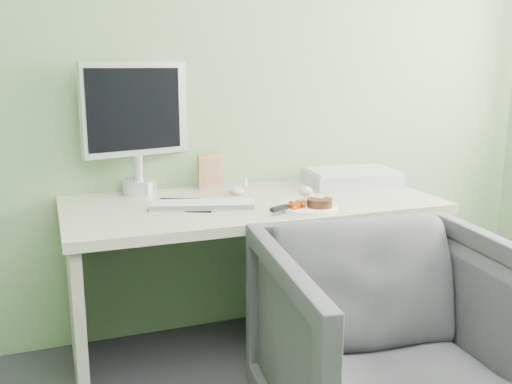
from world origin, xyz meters
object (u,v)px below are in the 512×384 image
object	(u,v)px
desk	(252,240)
scanner	(351,178)
plate	(308,207)
desk_chair	(395,352)
monitor	(136,120)

from	to	relation	value
desk	scanner	size ratio (longest dim) A/B	3.71
plate	desk_chair	bearing A→B (deg)	-86.45
desk	monitor	bearing A→B (deg)	144.24
monitor	scanner	bearing A→B (deg)	-24.40
monitor	desk_chair	size ratio (longest dim) A/B	0.71
desk	desk_chair	distance (m)	0.87
plate	monitor	world-z (taller)	monitor
desk	scanner	xyz separation A→B (m)	(0.57, 0.14, 0.22)
plate	scanner	xyz separation A→B (m)	(0.41, 0.37, 0.03)
scanner	monitor	world-z (taller)	monitor
monitor	desk_chair	world-z (taller)	monitor
plate	monitor	distance (m)	0.88
desk	scanner	distance (m)	0.62
plate	monitor	xyz separation A→B (m)	(-0.60, 0.55, 0.33)
scanner	monitor	xyz separation A→B (m)	(-1.01, 0.18, 0.30)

